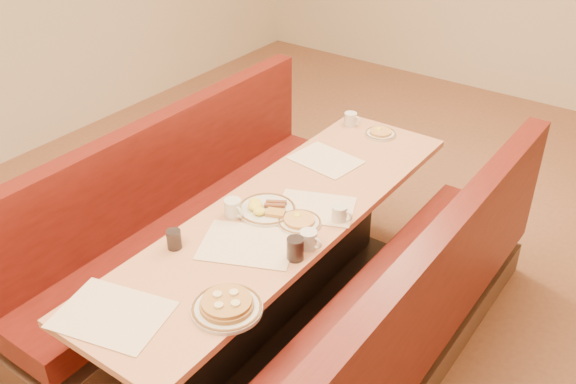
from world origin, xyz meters
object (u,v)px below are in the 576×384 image
Objects in this scene: eggs_plate at (266,209)px; soda_tumbler_mid at (295,249)px; coffee_mug_b at (233,208)px; coffee_mug_c at (340,213)px; coffee_mug_a at (309,240)px; diner_table at (283,269)px; soda_tumbler_near at (174,239)px; pancake_plate at (227,306)px; booth_left at (186,226)px; coffee_mug_d at (351,119)px; booth_right at (402,325)px.

soda_tumbler_mid reaches higher than eggs_plate.
coffee_mug_c is at bearing 47.25° from coffee_mug_b.
coffee_mug_c is at bearing 93.24° from coffee_mug_a.
coffee_mug_b reaches higher than coffee_mug_a.
soda_tumbler_mid reaches higher than coffee_mug_a.
soda_tumbler_mid is at bearing -45.31° from diner_table.
soda_tumbler_near is at bearing -152.70° from soda_tumbler_mid.
soda_tumbler_near is at bearing -130.95° from coffee_mug_c.
pancake_plate is at bearing -93.61° from soda_tumbler_mid.
booth_left is 1.12m from coffee_mug_a.
eggs_plate is at bearing 71.60° from soda_tumbler_near.
diner_table is at bearing -80.16° from coffee_mug_d.
diner_table is 0.74m from soda_tumbler_near.
booth_right reaches higher than coffee_mug_c.
booth_right is 1.20m from soda_tumbler_near.
soda_tumbler_near reaches higher than coffee_mug_d.
coffee_mug_b reaches higher than diner_table.
booth_right is 22.09× the size of coffee_mug_c.
soda_tumbler_mid is at bearing 86.39° from pancake_plate.
coffee_mug_b is 1.28m from coffee_mug_d.
soda_tumbler_mid is at bearing 3.04° from coffee_mug_b.
coffee_mug_a is 0.47m from coffee_mug_b.
coffee_mug_d is at bearing 115.79° from coffee_mug_a.
coffee_mug_d reaches higher than diner_table.
coffee_mug_b is 0.38m from soda_tumbler_near.
pancake_plate is at bearing -65.01° from eggs_plate.
soda_tumbler_near is (-0.49, 0.19, 0.02)m from pancake_plate.
soda_tumbler_near is at bearing -150.45° from booth_right.
coffee_mug_a is (0.03, 0.57, 0.02)m from pancake_plate.
soda_tumbler_near is at bearing -48.26° from booth_left.
soda_tumbler_mid is at bearing -147.97° from booth_right.
booth_left reaches higher than soda_tumbler_near.
pancake_plate is 2.69× the size of soda_tumbler_mid.
booth_left is at bearing 131.74° from soda_tumbler_near.
soda_tumbler_mid is (0.52, 0.27, 0.01)m from soda_tumbler_near.
eggs_plate is at bearing 163.82° from coffee_mug_a.
pancake_plate is (-0.48, -0.74, 0.41)m from booth_right.
coffee_mug_b is 1.10× the size of soda_tumbler_mid.
pancake_plate is 1.91m from coffee_mug_d.
booth_left is 25.44× the size of soda_tumbler_near.
diner_table is 0.52m from coffee_mug_c.
pancake_plate is 0.77m from eggs_plate.
coffee_mug_c is (1.02, 0.11, 0.43)m from booth_left.
diner_table is 0.40m from eggs_plate.
eggs_plate is 2.45× the size of coffee_mug_b.
booth_left reaches higher than pancake_plate.
booth_left is 1.00× the size of booth_right.
booth_left is at bearing 175.81° from eggs_plate.
coffee_mug_c is (0.47, 0.29, -0.01)m from coffee_mug_b.
soda_tumbler_mid is (0.46, -0.11, 0.01)m from coffee_mug_b.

